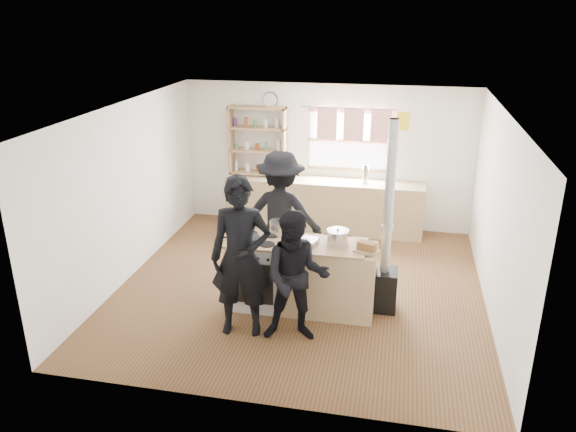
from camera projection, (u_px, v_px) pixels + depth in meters
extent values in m
cube|color=brown|center=(300.00, 288.00, 7.90)|extent=(5.00, 5.00, 0.01)
cube|color=tan|center=(324.00, 205.00, 9.77)|extent=(3.40, 0.55, 0.90)
cube|color=tan|center=(258.00, 173.00, 9.94)|extent=(1.00, 0.28, 0.03)
cube|color=tan|center=(258.00, 151.00, 9.80)|extent=(1.00, 0.28, 0.03)
cube|color=tan|center=(257.00, 128.00, 9.65)|extent=(1.00, 0.28, 0.03)
cube|color=tan|center=(257.00, 108.00, 9.53)|extent=(1.00, 0.28, 0.03)
cube|color=tan|center=(231.00, 140.00, 9.83)|extent=(0.04, 0.28, 1.20)
cube|color=tan|center=(285.00, 143.00, 9.65)|extent=(0.04, 0.28, 1.20)
cylinder|color=silver|center=(365.00, 175.00, 9.43)|extent=(0.10, 0.10, 0.30)
cube|color=white|center=(259.00, 273.00, 7.32)|extent=(0.60, 0.60, 0.90)
cube|color=tan|center=(327.00, 279.00, 7.15)|extent=(1.20, 0.60, 0.90)
cube|color=tan|center=(293.00, 243.00, 7.07)|extent=(1.84, 0.64, 0.03)
cylinder|color=black|center=(248.00, 239.00, 7.10)|extent=(0.32, 0.32, 0.05)
cylinder|color=#22501B|center=(248.00, 238.00, 7.10)|extent=(0.28, 0.28, 0.02)
cube|color=silver|center=(305.00, 241.00, 6.99)|extent=(0.35, 0.29, 0.08)
cube|color=brown|center=(305.00, 240.00, 6.98)|extent=(0.30, 0.25, 0.02)
cylinder|color=silver|center=(279.00, 228.00, 7.28)|extent=(0.24, 0.24, 0.17)
cylinder|color=silver|center=(279.00, 222.00, 7.25)|extent=(0.25, 0.25, 0.01)
sphere|color=black|center=(279.00, 221.00, 7.25)|extent=(0.03, 0.03, 0.03)
cylinder|color=silver|center=(338.00, 238.00, 6.98)|extent=(0.27, 0.27, 0.17)
cylinder|color=silver|center=(338.00, 231.00, 6.94)|extent=(0.28, 0.28, 0.01)
sphere|color=black|center=(338.00, 230.00, 6.94)|extent=(0.03, 0.03, 0.03)
cube|color=tan|center=(366.00, 251.00, 6.79)|extent=(0.33, 0.28, 0.02)
cube|color=olive|center=(367.00, 246.00, 6.77)|extent=(0.24, 0.18, 0.10)
cube|color=black|center=(383.00, 290.00, 7.26)|extent=(0.35, 0.35, 0.54)
cylinder|color=#ADADB2|center=(389.00, 199.00, 6.82)|extent=(0.12, 0.12, 1.96)
imported|color=black|center=(241.00, 257.00, 6.52)|extent=(0.77, 0.56, 1.95)
imported|color=black|center=(296.00, 278.00, 6.43)|extent=(0.86, 0.72, 1.60)
imported|color=black|center=(281.00, 215.00, 7.99)|extent=(1.20, 0.69, 1.85)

